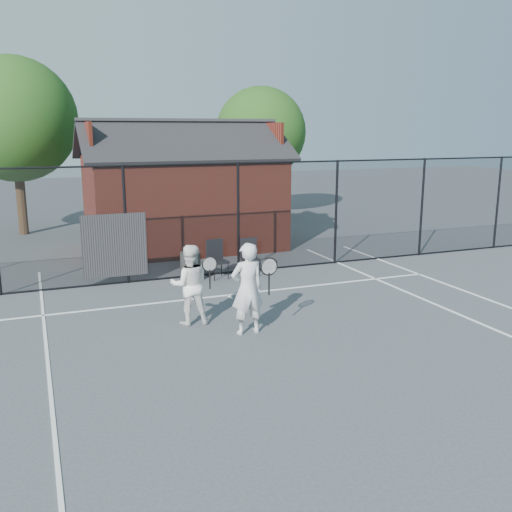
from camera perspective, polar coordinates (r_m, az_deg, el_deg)
name	(u,v)px	position (r m, az deg, el deg)	size (l,w,h in m)	color
ground	(279,337)	(10.89, 2.28, -8.12)	(80.00, 80.00, 0.00)	#41454A
court_lines	(310,363)	(9.78, 5.47, -10.59)	(11.02, 18.00, 0.01)	silver
fence	(191,223)	(15.01, -6.48, 3.28)	(22.04, 3.00, 3.00)	black
clubhouse	(183,199)	(19.02, -7.33, 5.69)	(6.50, 4.36, 4.19)	maroon
tree_left	(14,120)	(22.82, -23.04, 12.44)	(4.48, 4.48, 6.44)	#2F2013
tree_right	(261,133)	(25.69, 0.49, 12.24)	(3.97, 3.97, 5.70)	#2F2013
player_front	(247,288)	(10.82, -0.86, -3.27)	(0.80, 0.60, 1.78)	silver
player_back	(190,285)	(11.46, -6.65, -2.85)	(0.93, 0.74, 1.62)	white
chair_left	(251,258)	(15.28, -0.55, -0.16)	(0.46, 0.48, 0.96)	black
chair_right	(218,260)	(14.98, -3.84, -0.39)	(0.48, 0.50, 0.99)	black
waste_bin	(190,267)	(14.80, -6.57, -1.07)	(0.52, 0.52, 0.76)	#262626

